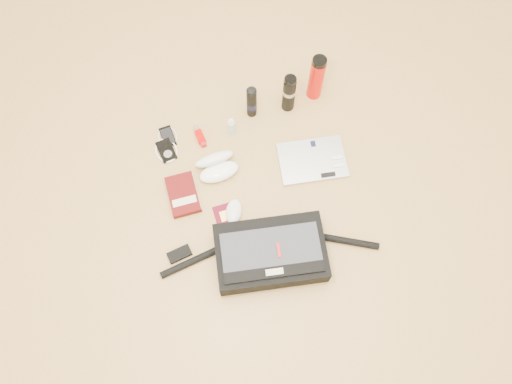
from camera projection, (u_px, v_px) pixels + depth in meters
ground at (264, 210)px, 2.17m from camera, size 4.00×4.00×0.00m
messenger_bag at (270, 253)px, 2.04m from camera, size 0.91×0.34×0.13m
laptop at (313, 160)px, 2.24m from camera, size 0.32×0.25×0.03m
book at (183, 195)px, 2.18m from camera, size 0.13×0.19×0.04m
passport at (226, 218)px, 2.15m from camera, size 0.10×0.13×0.01m
mouse at (234, 212)px, 2.14m from camera, size 0.11×0.13×0.04m
sunglasses_case at (217, 166)px, 2.21m from camera, size 0.19×0.16×0.10m
ipod at (166, 151)px, 2.27m from camera, size 0.11×0.12×0.01m
phone at (168, 137)px, 2.29m from camera, size 0.09×0.11×0.01m
inhaler at (200, 136)px, 2.28m from camera, size 0.04×0.11×0.03m
spray_bottle at (231, 127)px, 2.26m from camera, size 0.04×0.04×0.12m
aerosol_can at (252, 102)px, 2.26m from camera, size 0.06×0.06×0.20m
thermos_black at (289, 93)px, 2.26m from camera, size 0.07×0.07×0.22m
thermos_red at (316, 78)px, 2.27m from camera, size 0.07×0.07×0.26m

